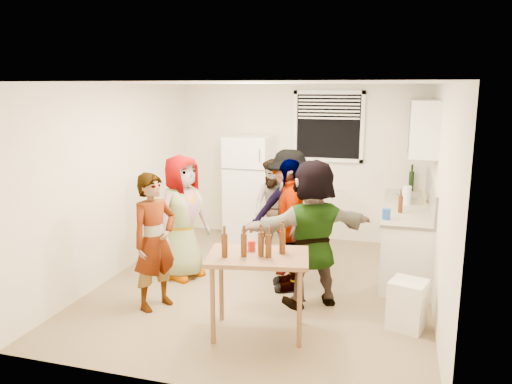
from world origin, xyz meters
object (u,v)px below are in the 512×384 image
(trash_bin, at_px, (407,305))
(guest_grey, at_px, (184,276))
(guest_back_right, at_px, (288,274))
(refrigerator, at_px, (250,189))
(red_cup, at_px, (252,251))
(guest_black, at_px, (289,288))
(kettle, at_px, (404,200))
(wine_bottle, at_px, (411,191))
(guest_stripe, at_px, (157,306))
(guest_orange, at_px, (311,303))
(blue_cup, at_px, (386,219))
(guest_back_left, at_px, (274,258))
(beer_bottle_counter, at_px, (400,213))
(beer_bottle_table, at_px, (261,256))
(serving_table, at_px, (258,332))

(trash_bin, xyz_separation_m, guest_grey, (-2.82, 0.68, -0.25))
(guest_grey, height_order, guest_back_right, guest_back_right)
(refrigerator, distance_m, red_cup, 3.10)
(guest_back_right, relative_size, guest_black, 1.03)
(refrigerator, xyz_separation_m, kettle, (2.40, -0.38, 0.05))
(wine_bottle, height_order, guest_stripe, wine_bottle)
(kettle, bearing_deg, guest_orange, -118.30)
(guest_back_right, bearing_deg, blue_cup, -4.55)
(guest_black, bearing_deg, guest_back_left, -174.67)
(refrigerator, height_order, guest_black, refrigerator)
(red_cup, xyz_separation_m, guest_grey, (-1.27, 1.12, -0.84))
(wine_bottle, relative_size, red_cup, 2.83)
(beer_bottle_counter, height_order, guest_stripe, beer_bottle_counter)
(refrigerator, height_order, beer_bottle_table, refrigerator)
(beer_bottle_counter, bearing_deg, serving_table, -125.41)
(wine_bottle, distance_m, guest_stripe, 4.21)
(trash_bin, distance_m, red_cup, 1.72)
(blue_cup, xyz_separation_m, guest_stripe, (-2.46, -1.21, -0.90))
(serving_table, height_order, guest_black, serving_table)
(wine_bottle, height_order, serving_table, wine_bottle)
(wine_bottle, bearing_deg, guest_orange, -113.80)
(serving_table, distance_m, guest_black, 1.23)
(kettle, xyz_separation_m, guest_back_right, (-1.44, -0.99, -0.90))
(blue_cup, relative_size, beer_bottle_table, 0.64)
(guest_black, bearing_deg, wine_bottle, 127.46)
(guest_black, height_order, guest_orange, guest_orange)
(serving_table, bearing_deg, trash_bin, 20.25)
(kettle, relative_size, serving_table, 0.25)
(wine_bottle, xyz_separation_m, serving_table, (-1.49, -3.32, -0.90))
(refrigerator, distance_m, wine_bottle, 2.51)
(trash_bin, distance_m, guest_stripe, 2.76)
(guest_black, relative_size, guest_orange, 0.96)
(beer_bottle_counter, bearing_deg, red_cup, -128.90)
(refrigerator, bearing_deg, guest_black, -59.82)
(beer_bottle_table, distance_m, guest_back_left, 2.46)
(refrigerator, height_order, guest_back_left, refrigerator)
(guest_grey, relative_size, guest_orange, 0.96)
(guest_grey, distance_m, guest_orange, 1.80)
(trash_bin, height_order, serving_table, trash_bin)
(guest_black, bearing_deg, guest_grey, -107.83)
(wine_bottle, bearing_deg, beer_bottle_counter, -95.93)
(refrigerator, distance_m, beer_bottle_counter, 2.63)
(guest_grey, relative_size, guest_back_right, 0.97)
(kettle, bearing_deg, beer_bottle_counter, -93.43)
(wine_bottle, height_order, beer_bottle_table, wine_bottle)
(kettle, xyz_separation_m, wine_bottle, (0.10, 0.65, 0.00))
(blue_cup, xyz_separation_m, guest_black, (-1.13, -0.27, -0.90))
(kettle, height_order, guest_black, kettle)
(beer_bottle_table, relative_size, guest_orange, 0.12)
(red_cup, bearing_deg, serving_table, -45.59)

